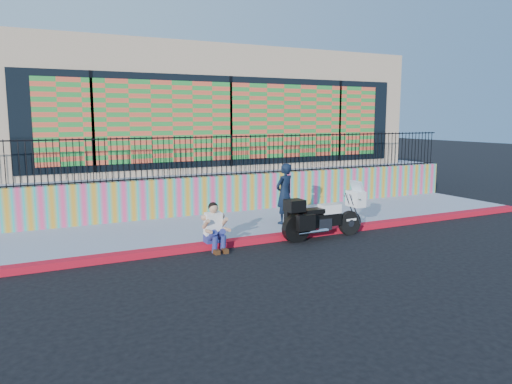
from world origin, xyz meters
TOP-DOWN VIEW (x-y plane):
  - ground at (0.00, 0.00)m, footprint 90.00×90.00m
  - red_curb at (0.00, 0.00)m, footprint 16.00×0.30m
  - sidewalk at (0.00, 1.65)m, footprint 16.00×3.00m
  - mural_wall at (0.00, 3.25)m, footprint 16.00×0.20m
  - metal_fence at (0.00, 3.25)m, footprint 15.80×0.04m
  - elevated_platform at (0.00, 8.35)m, footprint 16.00×10.00m
  - storefront_building at (0.00, 8.13)m, footprint 14.00×8.06m
  - police_motorcycle at (0.45, -0.35)m, footprint 2.23×0.74m
  - police_officer at (0.16, 1.01)m, footprint 0.69×0.56m
  - seated_man at (-2.34, -0.21)m, footprint 0.54×0.71m

SIDE VIEW (x-z plane):
  - ground at x=0.00m, z-range 0.00..0.00m
  - red_curb at x=0.00m, z-range 0.00..0.15m
  - sidewalk at x=0.00m, z-range 0.00..0.15m
  - seated_man at x=-2.34m, z-range -0.08..0.98m
  - police_motorcycle at x=0.45m, z-range -0.11..1.27m
  - elevated_platform at x=0.00m, z-range 0.00..1.25m
  - mural_wall at x=0.00m, z-range 0.15..1.25m
  - police_officer at x=0.16m, z-range 0.15..1.77m
  - metal_fence at x=0.00m, z-range 1.25..2.45m
  - storefront_building at x=0.00m, z-range 1.25..5.25m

